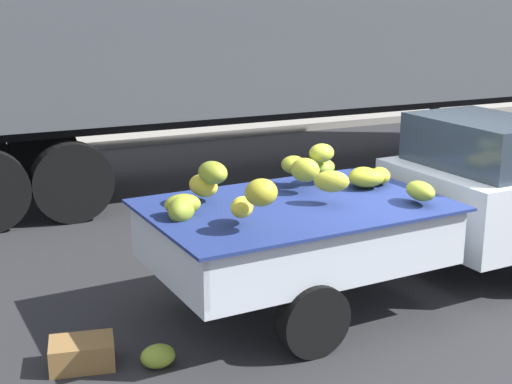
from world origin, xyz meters
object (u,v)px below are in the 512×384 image
Objects in this scene: pickup_truck at (449,198)px; fallen_banana_bunch_near_tailgate at (158,356)px; semi_trailer at (271,21)px; produce_crate at (82,353)px.

pickup_truck is 17.09× the size of fallen_banana_bunch_near_tailgate.
pickup_truck is 3.55m from fallen_banana_bunch_near_tailgate.
semi_trailer is at bearing 55.56° from fallen_banana_bunch_near_tailgate.
pickup_truck is 4.06m from produce_crate.
fallen_banana_bunch_near_tailgate is 0.63m from produce_crate.
produce_crate is at bearing 153.20° from fallen_banana_bunch_near_tailgate.
produce_crate is at bearing -178.65° from pickup_truck.
fallen_banana_bunch_near_tailgate is 0.56× the size of produce_crate.
pickup_truck is at bearing -93.45° from semi_trailer.
produce_crate is (-3.98, -0.29, -0.77)m from pickup_truck.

